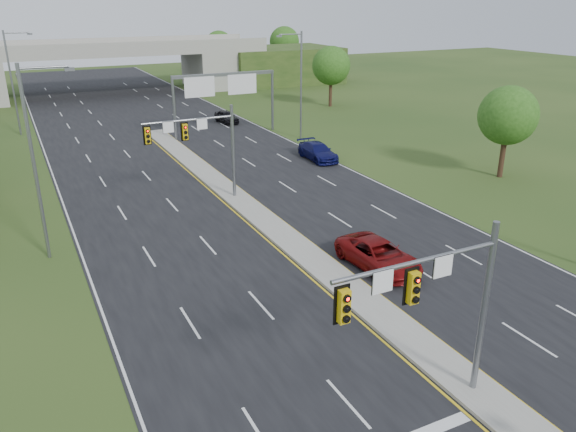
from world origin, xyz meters
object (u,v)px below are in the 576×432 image
Objects in this scene: overpass at (104,71)px; car_far_a at (379,255)px; signal_mast_far at (203,140)px; car_far_c at (226,117)px; signal_mast_near at (440,296)px; sign_gantry at (223,87)px; car_far_b at (318,151)px.

car_far_a is at bearing -87.67° from overpass.
signal_mast_far reaches higher than car_far_a.
car_far_c is at bearing 66.36° from signal_mast_far.
signal_mast_near and signal_mast_far have the same top height.
car_far_a is (5.10, 10.41, -3.93)m from signal_mast_near.
car_far_c is (6.26, 40.55, -0.05)m from car_far_a.
overpass reaches higher than signal_mast_far.
overpass is at bearing 88.38° from signal_mast_near.
signal_mast_far is 21.91m from sign_gantry.
signal_mast_near is 0.60× the size of sign_gantry.
car_far_a reaches higher than car_far_b.
signal_mast_far is at bearing -114.11° from sign_gantry.
sign_gantry is 2.71× the size of car_far_c.
car_far_b is (13.10, 6.58, -3.94)m from signal_mast_far.
overpass is 30.63m from car_far_c.
sign_gantry is (8.95, 19.99, 0.51)m from signal_mast_far.
signal_mast_far is 55.13m from overpass.
signal_mast_near is at bearing -91.62° from overpass.
signal_mast_near is 12.24m from car_far_a.
car_far_b reaches higher than car_far_c.
overpass is (2.26, 55.07, -1.17)m from signal_mast_far.
car_far_a is 1.31× the size of car_far_c.
sign_gantry is 2.19× the size of car_far_b.
car_far_b is at bearing -89.25° from car_far_c.
sign_gantry is 0.14× the size of overpass.
signal_mast_near is 0.09× the size of overpass.
signal_mast_far is at bearing -92.35° from overpass.
signal_mast_near is at bearing -90.00° from signal_mast_far.
car_far_c is (11.36, 25.96, -3.98)m from signal_mast_far.
signal_mast_far is at bearing -151.66° from car_far_b.
signal_mast_far is 1.25× the size of car_far_a.
signal_mast_near is 1.32× the size of car_far_b.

